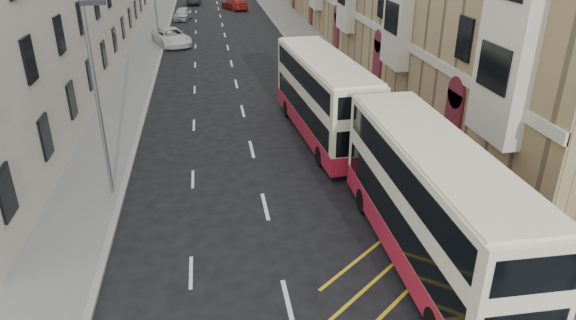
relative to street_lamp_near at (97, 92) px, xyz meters
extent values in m
cube|color=slate|center=(14.35, 18.00, -4.56)|extent=(4.00, 120.00, 0.15)
cube|color=slate|center=(-1.15, 18.00, -4.56)|extent=(3.00, 120.00, 0.15)
cube|color=gray|center=(12.35, 18.00, -4.56)|extent=(0.25, 120.00, 0.15)
cube|color=gray|center=(0.35, 18.00, -4.56)|extent=(0.25, 120.00, 0.15)
cube|color=beige|center=(16.00, -2.00, 2.86)|extent=(0.80, 3.20, 10.00)
cube|color=maroon|center=(16.30, 2.00, -2.94)|extent=(0.20, 1.60, 3.00)
cube|color=maroon|center=(16.30, 14.00, -2.94)|extent=(0.20, 1.60, 3.00)
cube|color=maroon|center=(16.30, 26.00, -2.94)|extent=(0.20, 1.60, 3.00)
cube|color=maroon|center=(16.30, 38.00, -2.94)|extent=(0.20, 1.60, 3.00)
cube|color=black|center=(13.91, -10.10, -3.19)|extent=(0.08, 0.08, 2.60)
cylinder|color=red|center=(12.60, -9.50, -3.99)|extent=(0.06, 0.06, 1.00)
cylinder|color=red|center=(12.60, -6.25, -3.99)|extent=(0.06, 0.06, 1.00)
cylinder|color=red|center=(12.60, -3.00, -3.99)|extent=(0.06, 0.06, 1.00)
cube|color=red|center=(12.60, -6.25, -3.51)|extent=(0.05, 6.50, 0.06)
cube|color=red|center=(12.60, -6.25, -3.94)|extent=(0.05, 6.50, 0.06)
cylinder|color=slate|center=(-0.05, 0.00, -0.49)|extent=(0.16, 0.16, 8.00)
cube|color=black|center=(0.35, 0.00, 3.41)|extent=(0.90, 0.18, 0.18)
cylinder|color=slate|center=(-0.05, 30.00, -0.49)|extent=(0.16, 0.16, 8.00)
cube|color=#F4EEC0|center=(11.35, -6.59, -2.29)|extent=(2.58, 11.13, 3.99)
cube|color=#AF1A31|center=(11.35, -6.59, -3.83)|extent=(2.61, 11.16, 0.91)
cube|color=black|center=(11.35, -6.59, -2.77)|extent=(2.61, 10.24, 1.11)
cube|color=black|center=(11.35, -6.59, -1.05)|extent=(2.61, 10.24, 1.01)
cube|color=#F4EEC0|center=(11.35, -6.59, -0.25)|extent=(2.47, 10.68, 0.12)
cube|color=black|center=(11.38, -1.05, -2.72)|extent=(2.15, 0.09, 1.31)
cube|color=black|center=(11.38, -1.05, -0.64)|extent=(1.77, 0.09, 0.45)
cylinder|color=black|center=(10.22, -3.03, -4.13)|extent=(0.29, 1.01, 1.01)
cylinder|color=black|center=(12.51, -3.04, -4.13)|extent=(0.29, 1.01, 1.01)
cylinder|color=black|center=(12.48, -10.15, -4.13)|extent=(0.29, 1.01, 1.01)
cube|color=#F4EEC0|center=(10.35, 5.11, -2.29)|extent=(3.30, 11.23, 3.98)
cube|color=#AF1A31|center=(10.35, 5.11, -3.83)|extent=(3.33, 11.26, 0.91)
cube|color=black|center=(10.35, 5.11, -2.77)|extent=(3.28, 10.35, 1.11)
cube|color=black|center=(10.35, 5.11, -1.06)|extent=(3.28, 10.35, 1.01)
cube|color=#F4EEC0|center=(10.35, 5.11, -0.27)|extent=(3.17, 10.78, 0.12)
cube|color=black|center=(9.95, 10.61, -2.72)|extent=(2.14, 0.23, 1.31)
cube|color=black|center=(9.95, 10.61, -0.66)|extent=(1.76, 0.21, 0.45)
cube|color=black|center=(10.74, -0.40, -2.72)|extent=(2.14, 0.23, 1.21)
cylinder|color=black|center=(8.96, 8.56, -4.13)|extent=(0.35, 1.02, 1.01)
cylinder|color=black|center=(11.23, 8.72, -4.13)|extent=(0.35, 1.02, 1.01)
cylinder|color=black|center=(9.46, 1.49, -4.13)|extent=(0.35, 1.02, 1.01)
cylinder|color=black|center=(11.73, 1.65, -4.13)|extent=(0.35, 1.02, 1.01)
imported|color=black|center=(14.20, -5.56, -3.61)|extent=(1.03, 0.45, 1.75)
imported|color=silver|center=(1.15, 29.86, -3.84)|extent=(4.37, 6.31, 1.60)
imported|color=#AEB1B6|center=(1.78, 43.95, -3.91)|extent=(2.40, 4.46, 1.44)
imported|color=maroon|center=(8.52, 50.94, -3.88)|extent=(3.90, 5.61, 1.51)
camera|label=1|loc=(4.37, -20.43, 6.12)|focal=32.00mm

